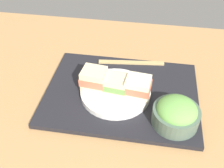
% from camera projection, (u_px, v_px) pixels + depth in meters
% --- Properties ---
extents(ground_plane, '(1.40, 1.00, 0.03)m').
position_uv_depth(ground_plane, '(100.00, 108.00, 0.78)').
color(ground_plane, tan).
extents(serving_tray, '(0.45, 0.33, 0.01)m').
position_uv_depth(serving_tray, '(121.00, 93.00, 0.79)').
color(serving_tray, black).
rests_on(serving_tray, ground_plane).
extents(sandwich_plate, '(0.20, 0.20, 0.02)m').
position_uv_depth(sandwich_plate, '(116.00, 92.00, 0.77)').
color(sandwich_plate, silver).
rests_on(sandwich_plate, serving_tray).
extents(sandwich_near, '(0.08, 0.07, 0.06)m').
position_uv_depth(sandwich_near, '(138.00, 87.00, 0.73)').
color(sandwich_near, beige).
rests_on(sandwich_near, sandwich_plate).
extents(sandwich_middle, '(0.08, 0.07, 0.05)m').
position_uv_depth(sandwich_middle, '(116.00, 84.00, 0.75)').
color(sandwich_middle, beige).
rests_on(sandwich_middle, sandwich_plate).
extents(sandwich_far, '(0.08, 0.07, 0.06)m').
position_uv_depth(sandwich_far, '(94.00, 79.00, 0.76)').
color(sandwich_far, beige).
rests_on(sandwich_far, sandwich_plate).
extents(salad_bowl, '(0.12, 0.12, 0.07)m').
position_uv_depth(salad_bowl, '(176.00, 113.00, 0.67)').
color(salad_bowl, '#4C6051').
rests_on(salad_bowl, serving_tray).
extents(chopsticks_pair, '(0.22, 0.04, 0.01)m').
position_uv_depth(chopsticks_pair, '(131.00, 63.00, 0.89)').
color(chopsticks_pair, tan).
rests_on(chopsticks_pair, serving_tray).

